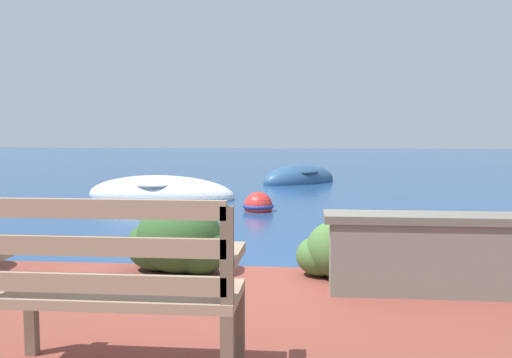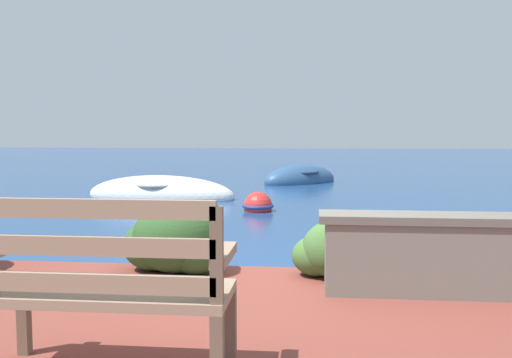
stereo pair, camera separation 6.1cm
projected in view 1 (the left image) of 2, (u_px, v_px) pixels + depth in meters
name	position (u px, v px, depth m)	size (l,w,h in m)	color
ground_plane	(264.00, 290.00, 5.21)	(80.00, 80.00, 0.00)	navy
park_bench	(116.00, 285.00, 2.80)	(1.23, 0.48, 0.93)	brown
stone_wall	(464.00, 254.00, 4.29)	(2.10, 0.39, 0.61)	slate
hedge_clump_left	(178.00, 241.00, 4.96)	(0.93, 0.67, 0.63)	#2D5628
hedge_clump_centre	(339.00, 253.00, 4.79)	(0.72, 0.52, 0.49)	#426B33
rowboat_nearest	(160.00, 195.00, 12.20)	(3.40, 1.54, 0.86)	silver
rowboat_mid	(299.00, 180.00, 15.71)	(2.44, 2.34, 0.90)	#2D517A
mooring_buoy	(258.00, 206.00, 10.27)	(0.57, 0.57, 0.52)	red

